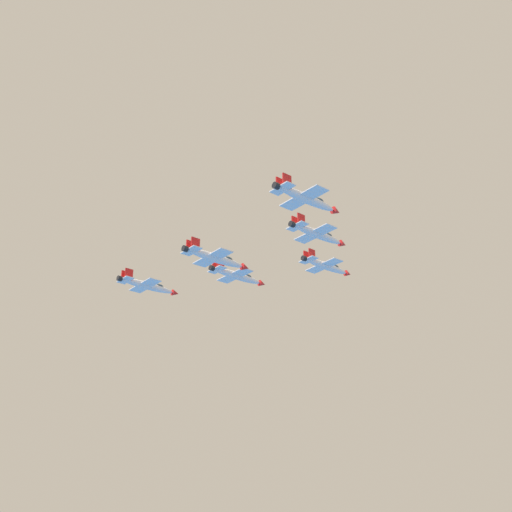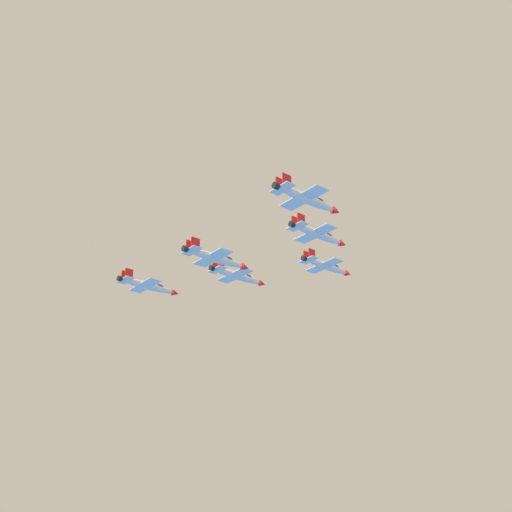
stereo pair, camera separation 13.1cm
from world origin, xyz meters
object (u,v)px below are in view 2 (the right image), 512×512
Objects in this scene: jet_lead at (326,266)px; jet_right_wingman at (318,234)px; jet_left_outer at (148,286)px; jet_left_wingman at (237,276)px; jet_slot_rear at (216,258)px; jet_right_outer at (306,198)px.

jet_right_wingman is at bearing -139.97° from jet_lead.
jet_left_wingman is at bearing -40.04° from jet_left_outer.
jet_left_wingman is (-7.12, 23.07, -2.66)m from jet_lead.
jet_lead is at bearing -41.27° from jet_left_wingman.
jet_left_wingman reaches higher than jet_left_outer.
jet_slot_rear is (-31.03, 19.76, -7.96)m from jet_lead.
jet_slot_rear is at bearing 89.60° from jet_right_outer.
jet_right_outer is at bearing -112.32° from jet_left_wingman.
jet_left_outer is 62.54m from jet_right_outer.
jet_right_outer is (-33.59, -52.75, -0.27)m from jet_left_outer.
jet_lead is 24.29m from jet_left_wingman.
jet_right_wingman reaches higher than jet_slot_rear.
jet_left_outer is at bearing 110.78° from jet_right_wingman.
jet_slot_rear is (-23.91, -3.31, -5.30)m from jet_left_wingman.
jet_lead is at bearing 39.73° from jet_right_wingman.
jet_right_outer is at bearing -89.71° from jet_slot_rear.
jet_lead is 48.57m from jet_left_outer.
jet_left_outer is 0.99× the size of jet_slot_rear.
jet_right_outer is 31.36m from jet_slot_rear.
jet_left_outer is at bearing 89.60° from jet_right_outer.
jet_left_wingman is 24.29m from jet_left_outer.
jet_left_outer is at bearing 138.73° from jet_left_wingman.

